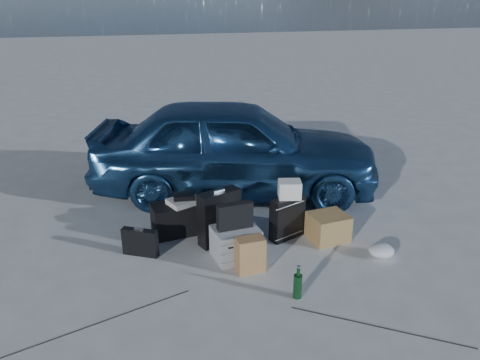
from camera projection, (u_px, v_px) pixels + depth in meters
name	position (u px, v px, depth m)	size (l,w,h in m)	color
ground	(246.00, 269.00, 5.02)	(60.00, 60.00, 0.00)	beige
car	(235.00, 147.00, 6.74)	(1.64, 4.07, 1.39)	#2C5E93
pelican_case	(236.00, 243.00, 5.20)	(0.49, 0.40, 0.35)	#A1A3A6
laptop_bag	(235.00, 216.00, 5.09)	(0.39, 0.10, 0.30)	black
briefcase	(140.00, 242.00, 5.25)	(0.41, 0.09, 0.32)	black
suitcase_left	(219.00, 217.00, 5.46)	(0.50, 0.18, 0.65)	black
suitcase_right	(287.00, 218.00, 5.59)	(0.44, 0.16, 0.53)	black
white_carton	(290.00, 189.00, 5.45)	(0.26, 0.21, 0.21)	silver
duffel_bag	(184.00, 218.00, 5.74)	(0.78, 0.33, 0.39)	black
flat_box_white	(184.00, 201.00, 5.65)	(0.37, 0.27, 0.06)	silver
flat_box_black	(184.00, 196.00, 5.64)	(0.25, 0.18, 0.05)	black
kraft_bag	(250.00, 255.00, 4.93)	(0.29, 0.18, 0.39)	#9F7045
cardboard_box	(328.00, 227.00, 5.58)	(0.43, 0.38, 0.32)	olive
plastic_bag	(382.00, 251.00, 5.23)	(0.28, 0.24, 0.16)	silver
green_bottle	(298.00, 282.00, 4.50)	(0.09, 0.09, 0.34)	black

